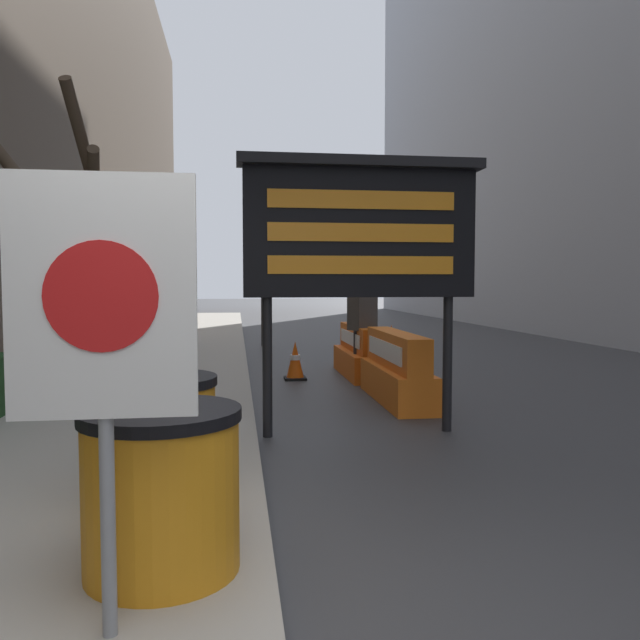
# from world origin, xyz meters

# --- Properties ---
(bare_tree) EXTENTS (1.98, 2.13, 3.92)m
(bare_tree) POSITION_xyz_m (-2.73, 6.24, 1.98)
(bare_tree) COLOR #4C3D2D
(bare_tree) RESTS_ON sidewalk_left
(barrel_drum_foreground) EXTENTS (0.79, 0.79, 0.81)m
(barrel_drum_foreground) POSITION_xyz_m (-0.56, 0.75, 0.54)
(barrel_drum_foreground) COLOR orange
(barrel_drum_foreground) RESTS_ON sidewalk_left
(barrel_drum_middle) EXTENTS (0.79, 0.79, 0.81)m
(barrel_drum_middle) POSITION_xyz_m (-0.71, 1.82, 0.54)
(barrel_drum_middle) COLOR orange
(barrel_drum_middle) RESTS_ON sidewalk_left
(warning_sign) EXTENTS (0.73, 0.08, 1.86)m
(warning_sign) POSITION_xyz_m (-0.70, 0.17, 1.41)
(warning_sign) COLOR gray
(warning_sign) RESTS_ON sidewalk_left
(message_board) EXTENTS (2.48, 0.36, 2.81)m
(message_board) POSITION_xyz_m (1.06, 3.90, 2.09)
(message_board) COLOR black
(message_board) RESTS_ON ground_plane
(jersey_barrier_orange_near) EXTENTS (0.52, 2.18, 0.91)m
(jersey_barrier_orange_near) POSITION_xyz_m (1.90, 5.60, 0.40)
(jersey_barrier_orange_near) COLOR orange
(jersey_barrier_orange_near) RESTS_ON ground_plane
(jersey_barrier_orange_far) EXTENTS (0.64, 2.04, 0.85)m
(jersey_barrier_orange_far) POSITION_xyz_m (1.90, 7.89, 0.37)
(jersey_barrier_orange_far) COLOR orange
(jersey_barrier_orange_far) RESTS_ON ground_plane
(traffic_cone_near) EXTENTS (0.35, 0.35, 0.62)m
(traffic_cone_near) POSITION_xyz_m (0.75, 7.62, 0.30)
(traffic_cone_near) COLOR black
(traffic_cone_near) RESTS_ON ground_plane
(traffic_cone_mid) EXTENTS (0.36, 0.36, 0.65)m
(traffic_cone_mid) POSITION_xyz_m (3.19, 10.95, 0.32)
(traffic_cone_mid) COLOR black
(traffic_cone_mid) RESTS_ON ground_plane
(traffic_light_near_curb) EXTENTS (0.28, 0.44, 3.45)m
(traffic_light_near_curb) POSITION_xyz_m (0.48, 13.03, 2.51)
(traffic_light_near_curb) COLOR #2D2D30
(traffic_light_near_curb) RESTS_ON ground_plane
(pedestrian_worker) EXTENTS (0.40, 0.51, 1.72)m
(pedestrian_worker) POSITION_xyz_m (2.67, 11.51, 1.01)
(pedestrian_worker) COLOR #333338
(pedestrian_worker) RESTS_ON ground_plane
(pedestrian_passerby) EXTENTS (0.51, 0.47, 1.68)m
(pedestrian_passerby) POSITION_xyz_m (1.81, 7.42, 0.99)
(pedestrian_passerby) COLOR #333338
(pedestrian_passerby) RESTS_ON ground_plane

